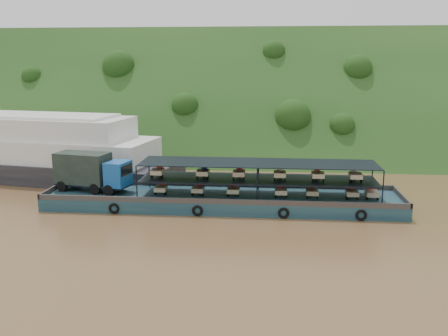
{
  "coord_description": "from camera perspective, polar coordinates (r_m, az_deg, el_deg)",
  "views": [
    {
      "loc": [
        2.73,
        -48.15,
        14.2
      ],
      "look_at": [
        -2.0,
        3.0,
        3.2
      ],
      "focal_mm": 40.0,
      "sensor_mm": 36.0,
      "label": 1
    }
  ],
  "objects": [
    {
      "name": "passenger_ferry",
      "position": [
        67.11,
        -21.8,
        1.97
      ],
      "size": [
        40.03,
        15.98,
        7.89
      ],
      "rotation": [
        0.0,
        0.0,
        -0.16
      ],
      "color": "black",
      "rests_on": "ground"
    },
    {
      "name": "cargo_barge",
      "position": [
        49.94,
        -2.21,
        -2.9
      ],
      "size": [
        35.0,
        7.18,
        5.11
      ],
      "color": "#122B40",
      "rests_on": "ground"
    },
    {
      "name": "hillside",
      "position": [
        85.38,
        3.38,
        2.49
      ],
      "size": [
        140.0,
        39.6,
        39.6
      ],
      "primitive_type": "cube",
      "rotation": [
        0.79,
        0.0,
        0.0
      ],
      "color": "#193714",
      "rests_on": "ground"
    },
    {
      "name": "ground",
      "position": [
        50.27,
        1.96,
        -4.33
      ],
      "size": [
        160.0,
        160.0,
        0.0
      ],
      "primitive_type": "plane",
      "color": "brown",
      "rests_on": "ground"
    }
  ]
}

